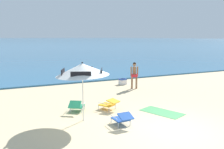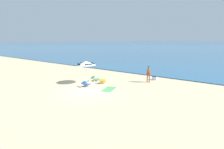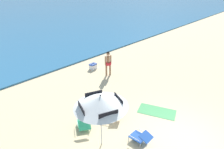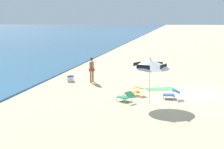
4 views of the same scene
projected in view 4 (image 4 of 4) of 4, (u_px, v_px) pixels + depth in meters
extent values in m
plane|color=#D1BA8E|center=(192.00, 94.00, 17.33)|extent=(800.00, 800.00, 0.00)
cylinder|color=silver|center=(150.00, 81.00, 15.16)|extent=(0.04, 0.04, 2.22)
cone|color=white|center=(150.00, 64.00, 15.01)|extent=(2.35, 2.34, 0.54)
cube|color=black|center=(137.00, 65.00, 15.42)|extent=(0.67, 0.31, 0.25)
cube|color=black|center=(143.00, 68.00, 14.44)|extent=(0.31, 0.67, 0.25)
cube|color=black|center=(164.00, 67.00, 14.64)|extent=(0.67, 0.31, 0.25)
cube|color=black|center=(156.00, 64.00, 15.62)|extent=(0.31, 0.67, 0.25)
sphere|color=black|center=(150.00, 58.00, 14.97)|extent=(0.06, 0.06, 0.06)
cube|color=#1E7F56|center=(124.00, 97.00, 15.73)|extent=(0.76, 0.79, 0.04)
cube|color=#1E7F56|center=(130.00, 95.00, 15.42)|extent=(0.62, 0.59, 0.25)
cylinder|color=silver|center=(117.00, 99.00, 15.77)|extent=(0.03, 0.03, 0.18)
cylinder|color=silver|center=(123.00, 97.00, 16.12)|extent=(0.03, 0.03, 0.18)
cylinder|color=silver|center=(125.00, 101.00, 15.38)|extent=(0.03, 0.03, 0.18)
cylinder|color=silver|center=(131.00, 99.00, 15.73)|extent=(0.03, 0.03, 0.18)
cylinder|color=silver|center=(120.00, 96.00, 15.51)|extent=(0.31, 0.47, 0.02)
cylinder|color=silver|center=(128.00, 94.00, 15.91)|extent=(0.31, 0.47, 0.02)
cube|color=#1E4799|center=(169.00, 95.00, 16.23)|extent=(0.54, 0.62, 0.04)
cube|color=#1E4799|center=(176.00, 91.00, 16.13)|extent=(0.51, 0.42, 0.19)
cylinder|color=silver|center=(163.00, 98.00, 16.05)|extent=(0.03, 0.03, 0.18)
cylinder|color=silver|center=(163.00, 96.00, 16.53)|extent=(0.03, 0.03, 0.18)
cylinder|color=silver|center=(174.00, 98.00, 15.96)|extent=(0.03, 0.03, 0.18)
cylinder|color=silver|center=(174.00, 96.00, 16.44)|extent=(0.03, 0.03, 0.18)
cylinder|color=silver|center=(169.00, 94.00, 15.93)|extent=(0.04, 0.54, 0.02)
cylinder|color=silver|center=(169.00, 91.00, 16.48)|extent=(0.04, 0.54, 0.02)
cube|color=gold|center=(133.00, 92.00, 16.89)|extent=(0.75, 0.78, 0.04)
cube|color=gold|center=(139.00, 88.00, 16.96)|extent=(0.64, 0.61, 0.13)
cylinder|color=silver|center=(130.00, 95.00, 16.59)|extent=(0.03, 0.03, 0.18)
cylinder|color=silver|center=(127.00, 93.00, 17.05)|extent=(0.03, 0.03, 0.18)
cylinder|color=silver|center=(140.00, 94.00, 16.77)|extent=(0.03, 0.03, 0.18)
cylinder|color=silver|center=(136.00, 93.00, 17.22)|extent=(0.03, 0.03, 0.18)
cylinder|color=silver|center=(135.00, 91.00, 16.61)|extent=(0.29, 0.48, 0.02)
cylinder|color=silver|center=(131.00, 89.00, 17.13)|extent=(0.29, 0.48, 0.02)
cylinder|color=#8C6042|center=(93.00, 76.00, 20.78)|extent=(0.12, 0.12, 0.81)
cylinder|color=#8C6042|center=(91.00, 76.00, 20.53)|extent=(0.12, 0.12, 0.81)
cylinder|color=red|center=(92.00, 70.00, 20.58)|extent=(0.41, 0.41, 0.17)
cylinder|color=#8C6042|center=(92.00, 66.00, 20.54)|extent=(0.22, 0.22, 0.57)
cylinder|color=#8C6042|center=(93.00, 66.00, 20.72)|extent=(0.09, 0.09, 0.61)
cylinder|color=#8C6042|center=(90.00, 67.00, 20.36)|extent=(0.09, 0.09, 0.61)
sphere|color=#8C6042|center=(92.00, 60.00, 20.46)|extent=(0.22, 0.22, 0.22)
sphere|color=black|center=(92.00, 59.00, 20.46)|extent=(0.20, 0.20, 0.20)
cube|color=white|center=(71.00, 79.00, 20.95)|extent=(0.50, 0.37, 0.32)
cube|color=navy|center=(71.00, 76.00, 20.91)|extent=(0.51, 0.38, 0.08)
cylinder|color=black|center=(71.00, 75.00, 20.90)|extent=(0.34, 0.04, 0.02)
cube|color=#4C9E5B|center=(161.00, 89.00, 18.53)|extent=(1.49, 2.00, 0.01)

